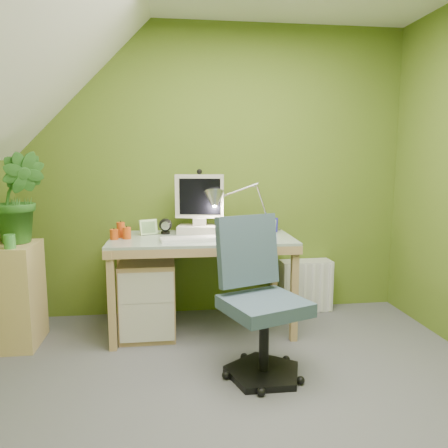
{
  "coord_description": "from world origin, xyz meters",
  "views": [
    {
      "loc": [
        -0.39,
        -2.05,
        1.32
      ],
      "look_at": [
        0.0,
        1.0,
        0.85
      ],
      "focal_mm": 35.0,
      "sensor_mm": 36.0,
      "label": 1
    }
  ],
  "objects": [
    {
      "name": "photo_frame_red",
      "position": [
        0.27,
        1.3,
        0.79
      ],
      "size": [
        0.14,
        0.05,
        0.12
      ],
      "primitive_type": "cube",
      "rotation": [
        0.0,
        0.0,
        -0.19
      ],
      "color": "red",
      "rests_on": "desk"
    },
    {
      "name": "candle_cluster",
      "position": [
        -0.75,
        1.19,
        0.79
      ],
      "size": [
        0.16,
        0.14,
        0.11
      ],
      "primitive_type": null,
      "rotation": [
        0.0,
        0.0,
        0.05
      ],
      "color": "#CE4811",
      "rests_on": "desk"
    },
    {
      "name": "mouse",
      "position": [
        0.23,
        1.04,
        0.75
      ],
      "size": [
        0.12,
        0.08,
        0.04
      ],
      "primitive_type": "ellipsoid",
      "rotation": [
        0.0,
        0.0,
        -0.13
      ],
      "color": "silver",
      "rests_on": "mousepad"
    },
    {
      "name": "radiator",
      "position": [
        0.78,
        1.5,
        0.22
      ],
      "size": [
        0.44,
        0.19,
        0.44
      ],
      "primitive_type": "cube",
      "rotation": [
        0.0,
        0.0,
        0.03
      ],
      "color": "silver",
      "rests_on": "floor"
    },
    {
      "name": "green_cup",
      "position": [
        -1.43,
        0.92,
        0.77
      ],
      "size": [
        0.08,
        0.08,
        0.09
      ],
      "primitive_type": "cylinder",
      "rotation": [
        0.0,
        0.0,
        -0.12
      ],
      "color": "green",
      "rests_on": "side_ledge"
    },
    {
      "name": "desk_lamp",
      "position": [
        0.3,
        1.36,
        1.01
      ],
      "size": [
        0.56,
        0.31,
        0.57
      ],
      "primitive_type": null,
      "rotation": [
        0.0,
        0.0,
        0.15
      ],
      "color": "#ADACB1",
      "rests_on": "desk"
    },
    {
      "name": "wall_back",
      "position": [
        0.0,
        1.6,
        1.2
      ],
      "size": [
        3.2,
        0.01,
        2.4
      ],
      "primitive_type": "cube",
      "color": "#5A7423",
      "rests_on": "floor"
    },
    {
      "name": "desk",
      "position": [
        -0.15,
        1.18,
        0.36
      ],
      "size": [
        1.37,
        0.7,
        0.73
      ],
      "primitive_type": null,
      "rotation": [
        0.0,
        0.0,
        -0.01
      ],
      "color": "tan",
      "rests_on": "floor"
    },
    {
      "name": "monitor",
      "position": [
        -0.15,
        1.36,
        0.97
      ],
      "size": [
        0.39,
        0.27,
        0.49
      ],
      "primitive_type": null,
      "rotation": [
        0.0,
        0.0,
        -0.18
      ],
      "color": "beige",
      "rests_on": "desk"
    },
    {
      "name": "keyboard",
      "position": [
        -0.23,
        1.04,
        0.74
      ],
      "size": [
        0.46,
        0.18,
        0.02
      ],
      "primitive_type": "cube",
      "rotation": [
        0.0,
        0.0,
        0.1
      ],
      "color": "white",
      "rests_on": "desk"
    },
    {
      "name": "task_chair",
      "position": [
        0.16,
        0.39,
        0.46
      ],
      "size": [
        0.65,
        0.65,
        0.91
      ],
      "primitive_type": null,
      "rotation": [
        0.0,
        0.0,
        0.36
      ],
      "color": "#3C5163",
      "rests_on": "floor"
    },
    {
      "name": "photo_frame_blue",
      "position": [
        0.41,
        1.34,
        0.79
      ],
      "size": [
        0.13,
        0.06,
        0.11
      ],
      "primitive_type": "cube",
      "rotation": [
        0.0,
        0.0,
        -0.37
      ],
      "color": "navy",
      "rests_on": "desk"
    },
    {
      "name": "amber_tumbler",
      "position": [
        0.03,
        1.1,
        0.78
      ],
      "size": [
        0.08,
        0.08,
        0.09
      ],
      "primitive_type": "cylinder",
      "rotation": [
        0.0,
        0.0,
        0.15
      ],
      "color": "brown",
      "rests_on": "desk"
    },
    {
      "name": "mousepad",
      "position": [
        0.23,
        1.04,
        0.73
      ],
      "size": [
        0.24,
        0.18,
        0.01
      ],
      "primitive_type": "cube",
      "rotation": [
        0.0,
        0.0,
        -0.06
      ],
      "color": "#E15823",
      "rests_on": "desk"
    },
    {
      "name": "side_ledge",
      "position": [
        -1.45,
        1.07,
        0.36
      ],
      "size": [
        0.27,
        0.41,
        0.73
      ],
      "primitive_type": "cube",
      "color": "tan",
      "rests_on": "floor"
    },
    {
      "name": "slope_ceiling",
      "position": [
        -1.0,
        0.0,
        1.85
      ],
      "size": [
        1.1,
        3.2,
        1.1
      ],
      "primitive_type": "cube",
      "color": "white",
      "rests_on": "wall_left"
    },
    {
      "name": "floor",
      "position": [
        0.0,
        0.0,
        -0.01
      ],
      "size": [
        3.2,
        3.2,
        0.01
      ],
      "primitive_type": "cube",
      "color": "#57575D",
      "rests_on": "ground"
    },
    {
      "name": "potted_plant",
      "position": [
        -1.42,
        1.12,
        1.04
      ],
      "size": [
        0.36,
        0.29,
        0.63
      ],
      "primitive_type": "imported",
      "rotation": [
        0.0,
        0.0,
        0.03
      ],
      "color": "#2C6722",
      "rests_on": "side_ledge"
    },
    {
      "name": "speaker_right",
      "position": [
        0.12,
        1.34,
        0.78
      ],
      "size": [
        0.1,
        0.1,
        0.11
      ],
      "primitive_type": null,
      "rotation": [
        0.0,
        0.0,
        0.1
      ],
      "color": "black",
      "rests_on": "desk"
    },
    {
      "name": "speaker_left",
      "position": [
        -0.42,
        1.34,
        0.79
      ],
      "size": [
        0.11,
        0.11,
        0.12
      ],
      "primitive_type": null,
      "rotation": [
        0.0,
        0.0,
        -0.13
      ],
      "color": "black",
      "rests_on": "desk"
    },
    {
      "name": "photo_frame_green",
      "position": [
        -0.55,
        1.32,
        0.79
      ],
      "size": [
        0.13,
        0.07,
        0.12
      ],
      "primitive_type": "cube",
      "rotation": [
        0.0,
        0.0,
        0.4
      ],
      "color": "#BAE29B",
      "rests_on": "desk"
    }
  ]
}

